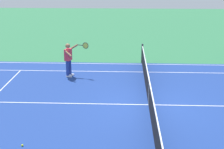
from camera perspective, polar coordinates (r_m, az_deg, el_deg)
ground_plane at (r=12.78m, az=6.51°, el=-5.35°), size 60.00×60.00×0.00m
court_slab at (r=12.78m, az=6.51°, el=-5.35°), size 24.20×11.40×0.00m
court_line_markings at (r=12.77m, az=6.51°, el=-5.34°), size 23.85×11.05×0.01m
tennis_net at (r=12.58m, az=6.59°, el=-3.31°), size 0.10×11.70×1.08m
tennis_player_near at (r=15.79m, az=-7.62°, el=2.91°), size 1.17×0.74×1.70m
tennis_ball at (r=10.32m, az=-15.60°, el=-11.98°), size 0.07×0.07×0.07m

